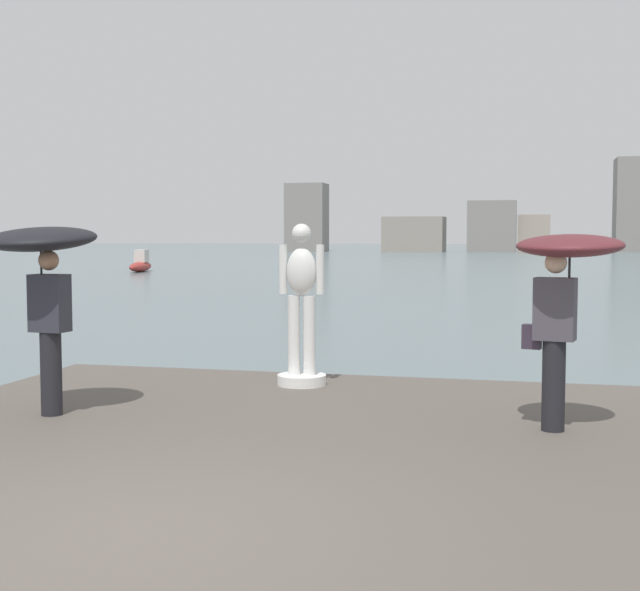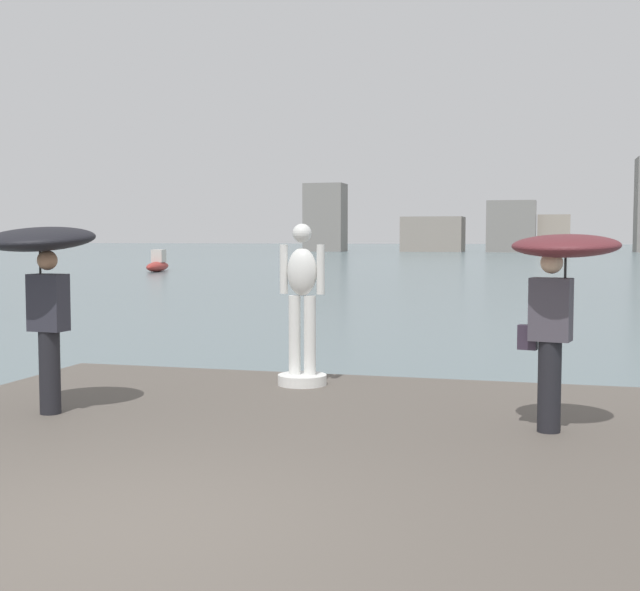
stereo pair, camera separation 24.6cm
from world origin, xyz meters
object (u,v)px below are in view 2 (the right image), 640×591
Objects in this scene: onlooker_left at (42,261)px; onlooker_right at (560,277)px; boat_mid at (158,264)px; statue_white_figure at (302,314)px.

onlooker_right is (5.26, 0.47, -0.12)m from onlooker_left.
onlooker_left is 1.05× the size of onlooker_right.
onlooker_right is at bearing -59.72° from boat_mid.
onlooker_left is 5.28m from onlooker_right.
onlooker_right is (3.09, -1.86, 0.60)m from statue_white_figure.
statue_white_figure is 0.47× the size of boat_mid.
onlooker_right is 48.15m from boat_mid.
boat_mid is at bearing 120.28° from onlooker_right.
boat_mid is (-21.18, 39.70, -0.83)m from statue_white_figure.
boat_mid is (-19.00, 42.03, -1.55)m from onlooker_left.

